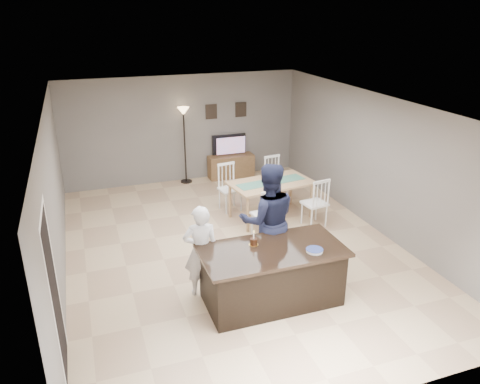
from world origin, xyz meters
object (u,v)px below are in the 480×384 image
object	(u,v)px
birthday_cake	(254,241)
dining_table	(271,188)
television	(230,145)
woman	(201,251)
plate_stack	(315,250)
kitchen_island	(272,275)
floor_lamp	(184,125)
man	(268,221)
tv_console	(231,166)

from	to	relation	value
birthday_cake	dining_table	world-z (taller)	birthday_cake
television	woman	bearing A→B (deg)	67.10
plate_stack	kitchen_island	bearing A→B (deg)	153.05
television	plate_stack	xyz separation A→B (m)	(-0.65, -5.92, 0.06)
woman	plate_stack	world-z (taller)	woman
birthday_cake	floor_lamp	xyz separation A→B (m)	(0.20, 5.37, 0.56)
woman	man	size ratio (longest dim) A/B	0.76
man	birthday_cake	bearing A→B (deg)	61.90
woman	dining_table	distance (m)	3.15
floor_lamp	man	bearing A→B (deg)	-86.90
kitchen_island	floor_lamp	size ratio (longest dim) A/B	1.10
television	dining_table	distance (m)	2.79
tv_console	woman	xyz separation A→B (m)	(-2.15, -5.02, 0.45)
kitchen_island	woman	world-z (taller)	woman
television	woman	world-z (taller)	woman
woman	plate_stack	xyz separation A→B (m)	(1.50, -0.83, 0.17)
woman	dining_table	xyz separation A→B (m)	(2.14, 2.30, -0.08)
man	television	bearing A→B (deg)	-89.16
woman	floor_lamp	world-z (taller)	floor_lamp
woman	birthday_cake	world-z (taller)	woman
tv_console	floor_lamp	xyz separation A→B (m)	(-1.22, 0.02, 1.21)
man	plate_stack	distance (m)	1.09
woman	kitchen_island	bearing A→B (deg)	157.51
man	dining_table	world-z (taller)	man
television	floor_lamp	xyz separation A→B (m)	(-1.22, -0.05, 0.65)
dining_table	floor_lamp	size ratio (longest dim) A/B	1.11
woman	man	bearing A→B (deg)	-162.24
tv_console	floor_lamp	size ratio (longest dim) A/B	0.62
tv_console	floor_lamp	distance (m)	1.72
tv_console	floor_lamp	bearing A→B (deg)	179.06
kitchen_island	television	xyz separation A→B (m)	(1.20, 5.64, 0.41)
man	dining_table	bearing A→B (deg)	-102.46
kitchen_island	man	size ratio (longest dim) A/B	1.09
tv_console	woman	world-z (taller)	woman
television	man	distance (m)	4.97
kitchen_island	man	distance (m)	0.96
tv_console	man	world-z (taller)	man
woman	birthday_cake	xyz separation A→B (m)	(0.73, -0.33, 0.20)
kitchen_island	dining_table	xyz separation A→B (m)	(1.19, 2.85, 0.21)
birthday_cake	dining_table	xyz separation A→B (m)	(1.41, 2.64, -0.29)
kitchen_island	birthday_cake	bearing A→B (deg)	134.97
plate_stack	man	bearing A→B (deg)	106.25
television	woman	xyz separation A→B (m)	(-2.15, -5.09, -0.11)
plate_stack	floor_lamp	distance (m)	5.93
tv_console	man	distance (m)	4.95
tv_console	man	size ratio (longest dim) A/B	0.61
man	dining_table	size ratio (longest dim) A/B	0.91
floor_lamp	television	bearing A→B (deg)	2.35
television	birthday_cake	distance (m)	5.61
birthday_cake	plate_stack	world-z (taller)	birthday_cake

